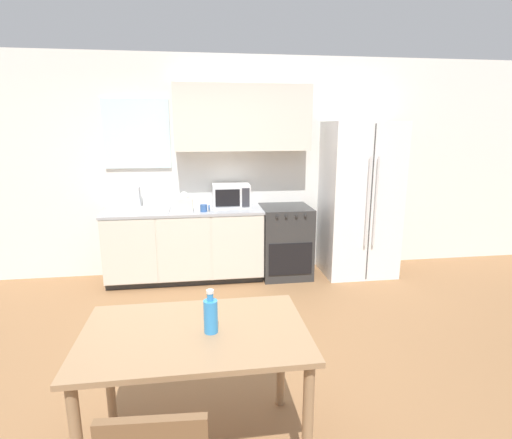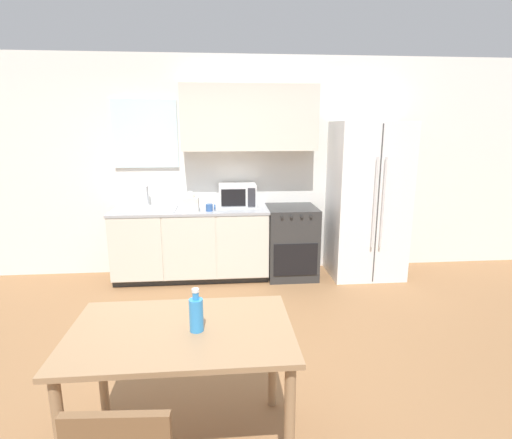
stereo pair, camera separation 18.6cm
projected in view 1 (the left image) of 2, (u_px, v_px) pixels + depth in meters
ground_plane at (215, 365)px, 3.18m from camera, size 12.00×12.00×0.00m
wall_back at (210, 159)px, 4.97m from camera, size 12.00×0.38×2.70m
kitchen_counter at (186, 245)px, 4.87m from camera, size 1.88×0.61×0.88m
oven_range at (285, 241)px, 5.03m from camera, size 0.61×0.64×0.89m
refrigerator at (359, 200)px, 5.01m from camera, size 0.88×0.72×1.92m
kitchen_sink at (138, 210)px, 4.70m from camera, size 0.73×0.46×0.28m
microwave at (231, 196)px, 4.91m from camera, size 0.45×0.34×0.28m
coffee_mug at (204, 208)px, 4.66m from camera, size 0.11×0.08×0.08m
grocery_bag_0 at (185, 204)px, 4.61m from camera, size 0.19×0.17×0.24m
dining_table at (196, 349)px, 2.19m from camera, size 1.22×0.78×0.77m
drink_bottle at (211, 315)px, 2.13m from camera, size 0.08×0.08×0.24m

